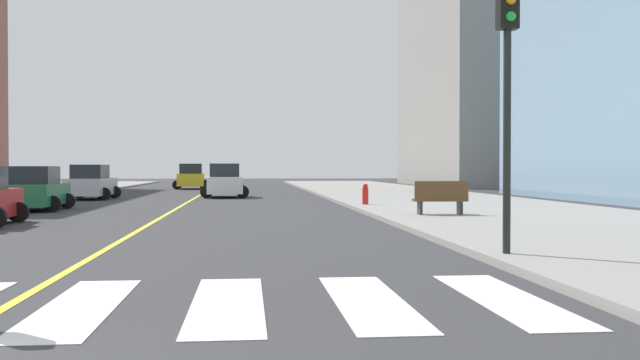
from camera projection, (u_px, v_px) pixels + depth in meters
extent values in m
cube|color=gray|center=(508.00, 214.00, 26.04)|extent=(10.00, 120.00, 0.15)
cube|color=silver|center=(81.00, 306.00, 9.01)|extent=(0.90, 4.00, 0.01)
cube|color=silver|center=(228.00, 303.00, 9.19)|extent=(0.90, 4.00, 0.01)
cube|color=silver|center=(369.00, 301.00, 9.37)|extent=(0.90, 4.00, 0.01)
cube|color=silver|center=(505.00, 298.00, 9.54)|extent=(0.90, 4.00, 0.01)
cube|color=yellow|center=(199.00, 196.00, 44.74)|extent=(0.16, 80.00, 0.01)
cube|color=gray|center=(515.00, 58.00, 70.40)|extent=(18.00, 24.00, 24.60)
cube|color=silver|center=(224.00, 185.00, 42.17)|extent=(2.16, 4.44, 0.93)
cube|color=#1E2328|center=(224.00, 170.00, 42.41)|extent=(1.75, 2.25, 0.79)
cylinder|color=black|center=(206.00, 192.00, 40.70)|extent=(0.72, 0.26, 0.71)
cylinder|color=black|center=(243.00, 192.00, 40.98)|extent=(0.72, 0.26, 0.71)
cylinder|color=black|center=(207.00, 191.00, 43.37)|extent=(0.72, 0.26, 0.71)
cylinder|color=black|center=(241.00, 190.00, 43.66)|extent=(0.72, 0.26, 0.71)
cylinder|color=black|center=(18.00, 212.00, 22.83)|extent=(0.64, 0.23, 0.64)
cube|color=#236B42|center=(36.00, 194.00, 29.20)|extent=(1.84, 3.98, 0.85)
cube|color=#1E2328|center=(35.00, 175.00, 28.95)|extent=(1.54, 2.00, 0.72)
cylinder|color=black|center=(67.00, 201.00, 30.53)|extent=(0.64, 0.22, 0.64)
cylinder|color=black|center=(22.00, 201.00, 30.32)|extent=(0.64, 0.22, 0.64)
cylinder|color=black|center=(52.00, 204.00, 28.09)|extent=(0.64, 0.22, 0.64)
cylinder|color=black|center=(3.00, 204.00, 27.88)|extent=(0.64, 0.22, 0.64)
cube|color=#B7B7BC|center=(91.00, 187.00, 39.47)|extent=(2.06, 4.27, 0.90)
cube|color=#1E2328|center=(90.00, 172.00, 39.21)|extent=(1.68, 2.16, 0.76)
cylinder|color=black|center=(115.00, 192.00, 40.83)|extent=(0.69, 0.25, 0.68)
cylinder|color=black|center=(80.00, 192.00, 40.72)|extent=(0.69, 0.25, 0.68)
cylinder|color=black|center=(104.00, 194.00, 38.24)|extent=(0.69, 0.25, 0.68)
cylinder|color=black|center=(66.00, 194.00, 38.12)|extent=(0.69, 0.25, 0.68)
cube|color=gold|center=(191.00, 180.00, 58.67)|extent=(2.25, 4.63, 0.97)
cube|color=#1E2328|center=(191.00, 169.00, 58.39)|extent=(1.83, 2.34, 0.82)
cylinder|color=black|center=(205.00, 184.00, 60.22)|extent=(0.75, 0.27, 0.74)
cylinder|color=black|center=(179.00, 184.00, 59.92)|extent=(0.75, 0.27, 0.74)
cylinder|color=black|center=(204.00, 185.00, 57.43)|extent=(0.75, 0.27, 0.74)
cylinder|color=black|center=(177.00, 185.00, 57.13)|extent=(0.75, 0.27, 0.74)
cylinder|color=black|center=(507.00, 142.00, 13.28)|extent=(0.14, 0.14, 4.07)
cube|color=black|center=(508.00, 2.00, 13.24)|extent=(0.36, 0.28, 1.00)
sphere|color=orange|center=(511.00, 0.00, 13.06)|extent=(0.18, 0.18, 0.18)
sphere|color=green|center=(511.00, 16.00, 13.07)|extent=(0.18, 0.18, 0.18)
cube|color=brown|center=(440.00, 200.00, 24.42)|extent=(1.82, 0.63, 0.08)
cube|color=brown|center=(441.00, 190.00, 24.17)|extent=(1.80, 0.13, 0.60)
cube|color=#2D2D33|center=(420.00, 208.00, 24.38)|extent=(0.12, 0.48, 0.44)
cube|color=#2D2D33|center=(460.00, 208.00, 24.47)|extent=(0.12, 0.48, 0.44)
cylinder|color=red|center=(365.00, 196.00, 31.07)|extent=(0.26, 0.26, 0.70)
sphere|color=red|center=(365.00, 186.00, 31.06)|extent=(0.22, 0.22, 0.22)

